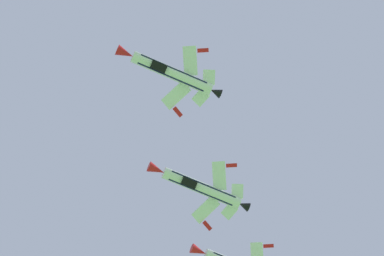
% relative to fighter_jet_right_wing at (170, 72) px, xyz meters
% --- Properties ---
extents(fighter_jet_right_wing, '(15.95, 9.83, 5.08)m').
position_rel_fighter_jet_right_wing_xyz_m(fighter_jet_right_wing, '(0.00, 0.00, 0.00)').
color(fighter_jet_right_wing, white).
extents(fighter_jet_left_outer, '(15.95, 9.78, 5.12)m').
position_rel_fighter_jet_right_wing_xyz_m(fighter_jet_left_outer, '(12.44, 11.98, -2.28)').
color(fighter_jet_left_outer, white).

